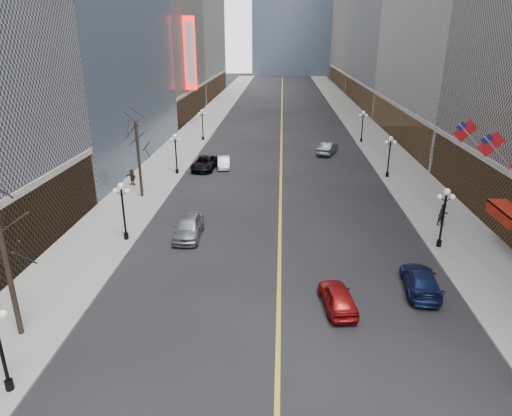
# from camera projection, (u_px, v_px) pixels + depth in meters

# --- Properties ---
(sidewalk_east) EXTENTS (6.00, 230.00, 0.15)m
(sidewalk_east) POSITION_uv_depth(u_px,v_px,m) (371.00, 137.00, 71.14)
(sidewalk_east) COLOR gray
(sidewalk_east) RESTS_ON ground
(sidewalk_west) EXTENTS (6.00, 230.00, 0.15)m
(sidewalk_west) POSITION_uv_depth(u_px,v_px,m) (194.00, 135.00, 72.60)
(sidewalk_west) COLOR gray
(sidewalk_west) RESTS_ON ground
(lane_line) EXTENTS (0.25, 200.00, 0.02)m
(lane_line) POSITION_uv_depth(u_px,v_px,m) (282.00, 125.00, 81.24)
(lane_line) COLOR gold
(lane_line) RESTS_ON ground
(streetlamp_east_1) EXTENTS (1.26, 0.44, 4.52)m
(streetlamp_east_1) POSITION_uv_depth(u_px,v_px,m) (444.00, 212.00, 32.89)
(streetlamp_east_1) COLOR black
(streetlamp_east_1) RESTS_ON sidewalk_east
(streetlamp_east_2) EXTENTS (1.26, 0.44, 4.52)m
(streetlamp_east_2) POSITION_uv_depth(u_px,v_px,m) (390.00, 152.00, 49.71)
(streetlamp_east_2) COLOR black
(streetlamp_east_2) RESTS_ON sidewalk_east
(streetlamp_east_3) EXTENTS (1.26, 0.44, 4.52)m
(streetlamp_east_3) POSITION_uv_depth(u_px,v_px,m) (363.00, 123.00, 66.52)
(streetlamp_east_3) COLOR black
(streetlamp_east_3) RESTS_ON sidewalk_east
(streetlamp_west_1) EXTENTS (1.26, 0.44, 4.52)m
(streetlamp_west_1) POSITION_uv_depth(u_px,v_px,m) (123.00, 205.00, 34.12)
(streetlamp_west_1) COLOR black
(streetlamp_west_1) RESTS_ON sidewalk_west
(streetlamp_west_2) EXTENTS (1.26, 0.44, 4.52)m
(streetlamp_west_2) POSITION_uv_depth(u_px,v_px,m) (176.00, 150.00, 50.93)
(streetlamp_west_2) COLOR black
(streetlamp_west_2) RESTS_ON sidewalk_west
(streetlamp_west_3) EXTENTS (1.26, 0.44, 4.52)m
(streetlamp_west_3) POSITION_uv_depth(u_px,v_px,m) (202.00, 121.00, 67.75)
(streetlamp_west_3) COLOR black
(streetlamp_west_3) RESTS_ON sidewalk_west
(flag_4) EXTENTS (2.87, 0.12, 2.87)m
(flag_4) POSITION_uv_depth(u_px,v_px,m) (493.00, 146.00, 33.03)
(flag_4) COLOR #B2B2B7
(flag_4) RESTS_ON ground
(flag_5) EXTENTS (2.87, 0.12, 2.87)m
(flag_5) POSITION_uv_depth(u_px,v_px,m) (467.00, 133.00, 37.70)
(flag_5) COLOR #B2B2B7
(flag_5) RESTS_ON ground
(awning_c) EXTENTS (1.40, 4.00, 0.93)m
(awning_c) POSITION_uv_depth(u_px,v_px,m) (506.00, 211.00, 32.60)
(awning_c) COLOR maroon
(awning_c) RESTS_ON ground
(theatre_marquee) EXTENTS (2.00, 0.55, 12.00)m
(theatre_marquee) POSITION_uv_depth(u_px,v_px,m) (190.00, 54.00, 77.83)
(theatre_marquee) COLOR red
(theatre_marquee) RESTS_ON ground
(tree_west_far) EXTENTS (3.60, 3.60, 7.92)m
(tree_west_far) POSITION_uv_depth(u_px,v_px,m) (137.00, 134.00, 42.37)
(tree_west_far) COLOR #2D231C
(tree_west_far) RESTS_ON sidewalk_west
(car_nb_near) EXTENTS (2.14, 5.04, 1.70)m
(car_nb_near) POSITION_uv_depth(u_px,v_px,m) (189.00, 227.00, 35.56)
(car_nb_near) COLOR gray
(car_nb_near) RESTS_ON ground
(car_nb_mid) EXTENTS (1.93, 4.13, 1.31)m
(car_nb_mid) POSITION_uv_depth(u_px,v_px,m) (224.00, 162.00, 54.44)
(car_nb_mid) COLOR silver
(car_nb_mid) RESTS_ON ground
(car_nb_far) EXTENTS (2.86, 5.54, 1.49)m
(car_nb_far) POSITION_uv_depth(u_px,v_px,m) (205.00, 163.00, 53.79)
(car_nb_far) COLOR black
(car_nb_far) RESTS_ON ground
(car_sb_near) EXTENTS (2.44, 5.04, 1.41)m
(car_sb_near) POSITION_uv_depth(u_px,v_px,m) (421.00, 280.00, 28.01)
(car_sb_near) COLOR #121C44
(car_sb_near) RESTS_ON ground
(car_sb_mid) EXTENTS (2.21, 4.33, 1.41)m
(car_sb_mid) POSITION_uv_depth(u_px,v_px,m) (338.00, 297.00, 26.21)
(car_sb_mid) COLOR maroon
(car_sb_mid) RESTS_ON ground
(car_sb_far) EXTENTS (3.30, 5.25, 1.63)m
(car_sb_far) POSITION_uv_depth(u_px,v_px,m) (328.00, 148.00, 60.70)
(car_sb_far) COLOR #464A4D
(car_sb_far) RESTS_ON ground
(ped_east_walk) EXTENTS (1.01, 0.82, 1.83)m
(ped_east_walk) POSITION_uv_depth(u_px,v_px,m) (443.00, 215.00, 37.36)
(ped_east_walk) COLOR black
(ped_east_walk) RESTS_ON sidewalk_east
(ped_west_far) EXTENTS (1.56, 1.31, 1.72)m
(ped_west_far) POSITION_uv_depth(u_px,v_px,m) (132.00, 177.00, 47.53)
(ped_west_far) COLOR #30271A
(ped_west_far) RESTS_ON sidewalk_west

